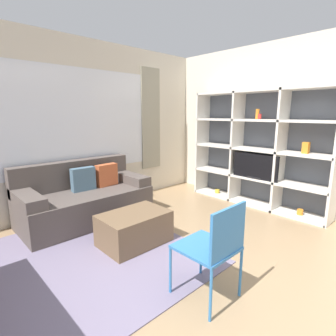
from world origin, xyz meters
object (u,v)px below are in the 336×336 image
Objects in this scene: couch_main at (85,199)px; ottoman at (134,229)px; folding_chair at (215,244)px; shelving_unit at (259,150)px.

ottoman is at bearing -85.69° from couch_main.
ottoman is at bearing -94.71° from folding_chair.
shelving_unit is at bearing -29.24° from couch_main.
couch_main is at bearing -90.47° from folding_chair.
couch_main is 2.08× the size of folding_chair.
folding_chair is at bearing -158.80° from shelving_unit.
folding_chair is (-2.51, -0.97, -0.44)m from shelving_unit.
folding_chair is at bearing -90.47° from couch_main.
couch_main is 2.25× the size of ottoman.
ottoman is 1.30m from folding_chair.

